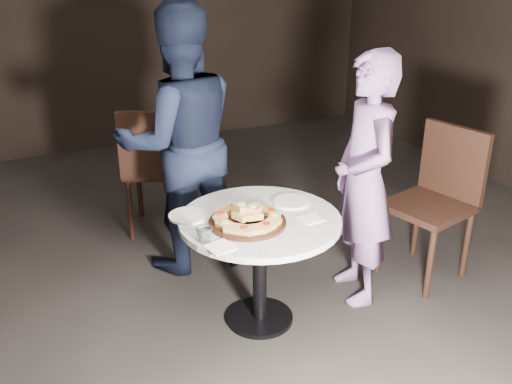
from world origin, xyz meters
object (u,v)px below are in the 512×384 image
Objects in this scene: serving_board at (247,222)px; diner_teal at (364,181)px; table at (260,238)px; chair_right at (438,192)px; chair_far at (156,163)px; diner_navy at (180,142)px; water_glass at (204,235)px; focaccia_pile at (247,216)px.

serving_board is 0.77m from diner_teal.
chair_right is (1.27, 0.03, 0.03)m from table.
diner_teal reaches higher than chair_right.
diner_navy is at bearing 119.05° from chair_far.
chair_right is 0.63m from diner_teal.
serving_board is 0.29m from water_glass.
focaccia_pile is at bearing 18.00° from water_glass.
focaccia_pile is 0.29m from water_glass.
focaccia_pile is at bearing 88.20° from serving_board.
diner_navy is (-0.08, 0.86, 0.16)m from focaccia_pile.
diner_navy reaches higher than table.
chair_right is at bearing 3.04° from focaccia_pile.
chair_far is at bearing 99.22° from table.
chair_far is 0.56m from diner_navy.
chair_far is 1.95m from chair_right.
serving_board is at bearing 17.98° from water_glass.
water_glass is 0.08× the size of chair_far.
chair_right is (1.36, 0.07, -0.11)m from serving_board.
table is 0.71m from diner_teal.
table is at bearing 104.45° from diner_navy.
serving_board is 0.27× the size of diner_teal.
serving_board is (-0.09, -0.04, 0.13)m from table.
chair_far is at bearing 83.91° from water_glass.
table is at bearing 19.44° from water_glass.
chair_right reaches higher than water_glass.
focaccia_pile is 1.35m from chair_far.
diner_teal is (0.76, 0.05, 0.05)m from focaccia_pile.
diner_teal is at bearing 138.70° from diner_navy.
diner_navy is 1.18m from diner_teal.
diner_teal is (0.76, 0.05, 0.08)m from serving_board.
diner_teal is at bearing 7.53° from water_glass.
table is at bearing 23.62° from serving_board.
diner_navy is (-0.08, 0.86, 0.19)m from serving_board.
table is 2.75× the size of serving_board.
focaccia_pile is 4.40× the size of water_glass.
table is 13.57× the size of water_glass.
serving_board is 4.93× the size of water_glass.
focaccia_pile reaches higher than serving_board.
table is 1.15× the size of chair_far.
serving_board is 0.89m from diner_navy.
diner_navy reaches higher than diner_teal.
serving_board is at bearing -73.82° from diner_teal.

